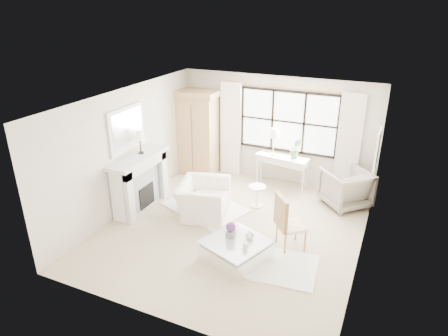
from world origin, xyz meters
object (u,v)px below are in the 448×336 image
Objects in this scene: armoire at (197,132)px; coffee_table at (236,250)px; club_armchair at (203,199)px; console_table at (282,171)px.

coffee_table is at bearing -53.49° from armoire.
coffee_table is (2.49, -3.27, -0.96)m from armoire.
club_armchair is (1.21, -2.05, -0.76)m from armoire.
club_armchair reaches higher than coffee_table.
club_armchair is at bearing 156.89° from coffee_table.
armoire is at bearing -169.86° from console_table.
coffee_table is at bearing -147.28° from club_armchair.
armoire reaches higher than club_armchair.
armoire is at bearing 147.77° from coffee_table.
console_table reaches higher than club_armchair.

